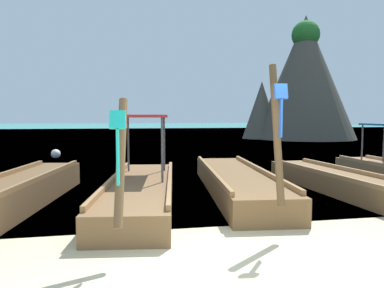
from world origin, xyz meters
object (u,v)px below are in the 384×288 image
Objects in this scene: longtail_boat_orange_ribbon at (8,198)px; longtail_boat_turquoise_ribbon at (141,189)px; longtail_boat_blue_ribbon at (236,182)px; mooring_buoy_near at (56,154)px; karst_rock at (302,79)px; longtail_boat_red_ribbon at (349,185)px.

longtail_boat_turquoise_ribbon is (2.65, 0.41, -0.00)m from longtail_boat_orange_ribbon.
longtail_boat_blue_ribbon is 15.27× the size of mooring_buoy_near.
longtail_boat_orange_ribbon is 0.62× the size of karst_rock.
karst_rock is (12.88, 21.13, 5.13)m from longtail_boat_blue_ribbon.
karst_rock is at bearing 51.06° from longtail_boat_orange_ribbon.
longtail_boat_turquoise_ribbon is 9.96m from mooring_buoy_near.
longtail_boat_blue_ribbon is 10.52m from mooring_buoy_near.
mooring_buoy_near is at bearing 124.94° from longtail_boat_blue_ribbon.
karst_rock is at bearing 33.48° from mooring_buoy_near.
longtail_boat_blue_ribbon reaches higher than longtail_boat_turquoise_ribbon.
longtail_boat_turquoise_ribbon is at bearing -125.07° from karst_rock.
longtail_boat_orange_ribbon is 1.05× the size of longtail_boat_blue_ribbon.
longtail_boat_blue_ribbon is at bearing -55.06° from mooring_buoy_near.
karst_rock is at bearing 58.63° from longtail_boat_blue_ribbon.
longtail_boat_orange_ribbon is 7.68m from longtail_boat_red_ribbon.
longtail_boat_orange_ribbon is 5.16m from longtail_boat_blue_ribbon.
mooring_buoy_near is (-0.97, 9.69, -0.10)m from longtail_boat_orange_ribbon.
longtail_boat_blue_ribbon is at bearing 11.95° from longtail_boat_orange_ribbon.
longtail_boat_blue_ribbon reaches higher than mooring_buoy_near.
longtail_boat_orange_ribbon is 2.68m from longtail_boat_turquoise_ribbon.
longtail_boat_blue_ribbon is at bearing -121.37° from karst_rock.
longtail_boat_blue_ribbon is 2.75m from longtail_boat_red_ribbon.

